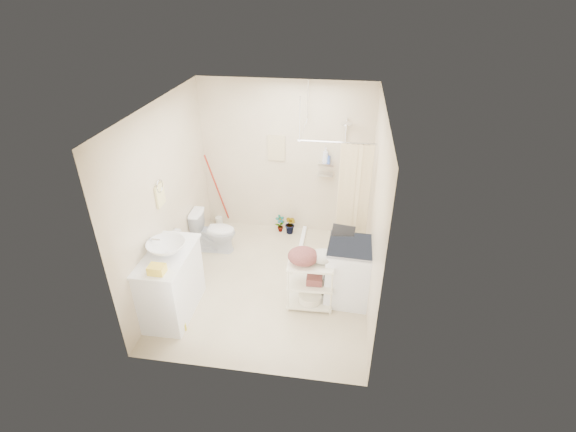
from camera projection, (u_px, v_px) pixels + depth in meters
name	position (u px, v px, depth m)	size (l,w,h in m)	color
floor	(269.00, 283.00, 6.14)	(3.20, 3.20, 0.00)	beige
ceiling	(264.00, 107.00, 4.84)	(2.80, 3.20, 0.04)	silver
wall_back	(286.00, 160.00, 6.86)	(2.80, 0.04, 2.60)	beige
wall_front	(236.00, 282.00, 4.12)	(2.80, 0.04, 2.60)	beige
wall_left	(166.00, 198.00, 5.67)	(0.04, 3.20, 2.60)	beige
wall_right	(375.00, 213.00, 5.31)	(0.04, 3.20, 2.60)	beige
vanity	(170.00, 283.00, 5.41)	(0.59, 1.05, 0.92)	white
sink	(167.00, 248.00, 5.15)	(0.49, 0.49, 0.17)	white
counter_basket	(157.00, 269.00, 4.82)	(0.19, 0.15, 0.11)	yellow
floor_basket	(179.00, 325.00, 5.31)	(0.24, 0.18, 0.13)	gold
toilet	(214.00, 231.00, 6.73)	(0.39, 0.69, 0.70)	silver
mop	(216.00, 190.00, 7.27)	(0.13, 0.13, 1.37)	#A02316
potted_plant_a	(280.00, 224.00, 7.31)	(0.17, 0.11, 0.32)	#974A35
potted_plant_b	(291.00, 225.00, 7.23)	(0.20, 0.16, 0.37)	brown
hanging_towel	(276.00, 148.00, 6.76)	(0.28, 0.03, 0.42)	#C7B88B
towel_ring	(160.00, 194.00, 5.41)	(0.04, 0.22, 0.34)	#FDEF9B
tp_holder	(176.00, 233.00, 6.00)	(0.08, 0.12, 0.14)	silver
shower	(335.00, 191.00, 6.41)	(1.10, 1.10, 2.10)	white
shampoo_bottle_a	(325.00, 155.00, 6.64)	(0.10, 0.10, 0.25)	silver
shampoo_bottle_b	(328.00, 158.00, 6.66)	(0.07, 0.07, 0.16)	#3857B2
washing_machine	(349.00, 272.00, 5.65)	(0.60, 0.62, 0.88)	white
laundry_rack	(311.00, 280.00, 5.53)	(0.61, 0.36, 0.84)	white
ironing_board	(338.00, 261.00, 5.70)	(0.30, 0.09, 1.07)	black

